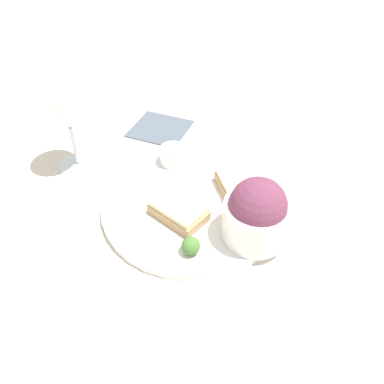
{
  "coord_description": "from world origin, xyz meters",
  "views": [
    {
      "loc": [
        -0.35,
        0.3,
        0.45
      ],
      "look_at": [
        0.0,
        0.0,
        0.03
      ],
      "focal_mm": 35.0,
      "sensor_mm": 36.0,
      "label": 1
    }
  ],
  "objects_px": {
    "wine_glass": "(66,113)",
    "sauce_ramekin": "(173,155)",
    "cheese_toast_near": "(178,211)",
    "napkin": "(160,128)",
    "salad_bowl": "(257,213)",
    "cheese_toast_far": "(236,186)"
  },
  "relations": [
    {
      "from": "wine_glass",
      "to": "sauce_ramekin",
      "type": "bearing_deg",
      "value": -134.39
    },
    {
      "from": "sauce_ramekin",
      "to": "cheese_toast_near",
      "type": "bearing_deg",
      "value": 144.93
    },
    {
      "from": "cheese_toast_near",
      "to": "napkin",
      "type": "xyz_separation_m",
      "value": [
        0.24,
        -0.14,
        -0.02
      ]
    },
    {
      "from": "salad_bowl",
      "to": "cheese_toast_far",
      "type": "bearing_deg",
      "value": -29.53
    },
    {
      "from": "salad_bowl",
      "to": "sauce_ramekin",
      "type": "bearing_deg",
      "value": -5.08
    },
    {
      "from": "sauce_ramekin",
      "to": "cheese_toast_far",
      "type": "distance_m",
      "value": 0.14
    },
    {
      "from": "cheese_toast_near",
      "to": "cheese_toast_far",
      "type": "relative_size",
      "value": 1.01
    },
    {
      "from": "cheese_toast_near",
      "to": "cheese_toast_far",
      "type": "bearing_deg",
      "value": -98.49
    },
    {
      "from": "cheese_toast_far",
      "to": "sauce_ramekin",
      "type": "bearing_deg",
      "value": 12.61
    },
    {
      "from": "salad_bowl",
      "to": "sauce_ramekin",
      "type": "xyz_separation_m",
      "value": [
        0.22,
        -0.02,
        -0.03
      ]
    },
    {
      "from": "cheese_toast_far",
      "to": "wine_glass",
      "type": "relative_size",
      "value": 0.61
    },
    {
      "from": "salad_bowl",
      "to": "cheese_toast_near",
      "type": "distance_m",
      "value": 0.13
    },
    {
      "from": "salad_bowl",
      "to": "cheese_toast_far",
      "type": "relative_size",
      "value": 1.1
    },
    {
      "from": "sauce_ramekin",
      "to": "napkin",
      "type": "relative_size",
      "value": 0.32
    },
    {
      "from": "sauce_ramekin",
      "to": "wine_glass",
      "type": "bearing_deg",
      "value": 45.61
    },
    {
      "from": "wine_glass",
      "to": "napkin",
      "type": "bearing_deg",
      "value": -91.09
    },
    {
      "from": "cheese_toast_near",
      "to": "wine_glass",
      "type": "xyz_separation_m",
      "value": [
        0.25,
        0.05,
        0.09
      ]
    },
    {
      "from": "cheese_toast_far",
      "to": "wine_glass",
      "type": "bearing_deg",
      "value": 31.59
    },
    {
      "from": "sauce_ramekin",
      "to": "salad_bowl",
      "type": "bearing_deg",
      "value": 174.92
    },
    {
      "from": "sauce_ramekin",
      "to": "wine_glass",
      "type": "relative_size",
      "value": 0.32
    },
    {
      "from": "cheese_toast_near",
      "to": "wine_glass",
      "type": "bearing_deg",
      "value": 11.36
    },
    {
      "from": "sauce_ramekin",
      "to": "wine_glass",
      "type": "height_order",
      "value": "wine_glass"
    }
  ]
}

